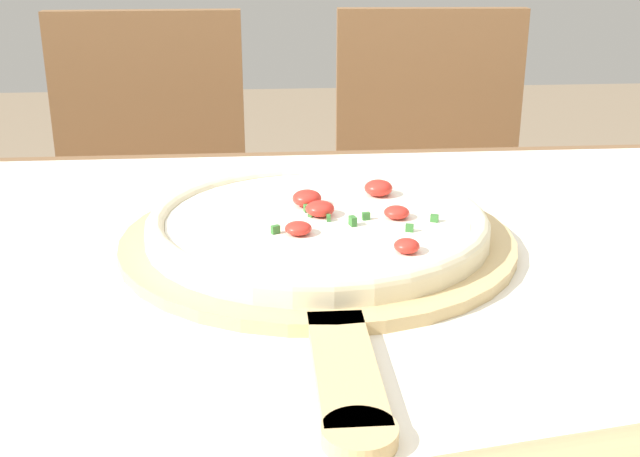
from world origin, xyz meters
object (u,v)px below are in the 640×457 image
object	(u,v)px
pizza_peel	(319,246)
chair_right	(431,203)
chair_left	(151,211)
pizza	(318,223)

from	to	relation	value
pizza_peel	chair_right	xyz separation A→B (m)	(0.29, 0.78, -0.22)
chair_left	pizza_peel	bearing A→B (deg)	-71.03
chair_left	chair_right	size ratio (longest dim) A/B	1.00
pizza_peel	chair_left	world-z (taller)	chair_left
chair_left	chair_right	bearing A→B (deg)	-0.42
pizza_peel	chair_right	world-z (taller)	chair_right
chair_left	chair_right	xyz separation A→B (m)	(0.56, -0.00, 0.00)
chair_right	pizza	bearing A→B (deg)	-107.56
pizza	chair_right	distance (m)	0.85
pizza	chair_right	xyz separation A→B (m)	(0.29, 0.76, -0.24)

